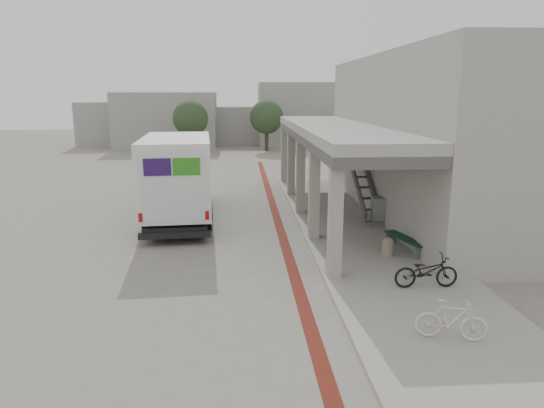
{
  "coord_description": "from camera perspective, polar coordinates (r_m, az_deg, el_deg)",
  "views": [
    {
      "loc": [
        -0.58,
        -16.68,
        5.33
      ],
      "look_at": [
        0.51,
        -0.32,
        1.6
      ],
      "focal_mm": 32.0,
      "sensor_mm": 36.0,
      "label": 1
    }
  ],
  "objects": [
    {
      "name": "fedex_truck",
      "position": [
        21.37,
        -10.93,
        3.43
      ],
      "size": [
        3.22,
        8.67,
        3.63
      ],
      "rotation": [
        0.0,
        0.0,
        0.07
      ],
      "color": "black",
      "rests_on": "ground"
    },
    {
      "name": "transit_building",
      "position": [
        22.52,
        15.56,
        7.43
      ],
      "size": [
        7.6,
        17.0,
        7.0
      ],
      "color": "gray",
      "rests_on": "ground"
    },
    {
      "name": "bicycle_black",
      "position": [
        14.06,
        17.68,
        -7.56
      ],
      "size": [
        1.76,
        0.62,
        0.93
      ],
      "primitive_type": "imported",
      "rotation": [
        0.0,
        0.0,
        1.57
      ],
      "color": "black",
      "rests_on": "sidewalk"
    },
    {
      "name": "bike_lane_stripe",
      "position": [
        19.49,
        0.99,
        -3.05
      ],
      "size": [
        0.35,
        40.0,
        0.01
      ],
      "primitive_type": "cube",
      "color": "#591B11",
      "rests_on": "ground"
    },
    {
      "name": "bicycle_cream",
      "position": [
        11.4,
        20.36,
        -12.67
      ],
      "size": [
        1.58,
        0.85,
        0.92
      ],
      "primitive_type": "imported",
      "rotation": [
        0.0,
        0.0,
        1.28
      ],
      "color": "beige",
      "rests_on": "sidewalk"
    },
    {
      "name": "bollard_near",
      "position": [
        14.55,
        7.1,
        -7.03
      ],
      "size": [
        0.4,
        0.4,
        0.59
      ],
      "color": "gray",
      "rests_on": "sidewalk"
    },
    {
      "name": "bollard_far",
      "position": [
        16.55,
        13.46,
        -4.83
      ],
      "size": [
        0.39,
        0.39,
        0.59
      ],
      "color": "gray",
      "rests_on": "sidewalk"
    },
    {
      "name": "tree_mid",
      "position": [
        46.8,
        -0.65,
        10.17
      ],
      "size": [
        3.2,
        3.2,
        4.8
      ],
      "color": "#38281C",
      "rests_on": "ground"
    },
    {
      "name": "tree_left",
      "position": [
        44.95,
        -9.58,
        9.89
      ],
      "size": [
        3.2,
        3.2,
        4.8
      ],
      "color": "#38281C",
      "rests_on": "ground"
    },
    {
      "name": "bench",
      "position": [
        17.05,
        15.36,
        -4.27
      ],
      "size": [
        0.95,
        2.04,
        0.47
      ],
      "rotation": [
        0.0,
        0.0,
        0.27
      ],
      "color": "gray",
      "rests_on": "sidewalk"
    },
    {
      "name": "sidewalk",
      "position": [
        18.08,
        11.08,
        -4.38
      ],
      "size": [
        4.4,
        28.0,
        0.12
      ],
      "primitive_type": "cube",
      "color": "gray",
      "rests_on": "ground"
    },
    {
      "name": "distant_backdrop",
      "position": [
        52.68,
        -6.35,
        9.87
      ],
      "size": [
        28.0,
        10.0,
        6.5
      ],
      "color": "gray",
      "rests_on": "ground"
    },
    {
      "name": "utility_cabinet",
      "position": [
        20.17,
        12.37,
        -0.81
      ],
      "size": [
        0.57,
        0.72,
        1.13
      ],
      "primitive_type": "cube",
      "rotation": [
        0.0,
        0.0,
        -0.09
      ],
      "color": "gray",
      "rests_on": "sidewalk"
    },
    {
      "name": "ground",
      "position": [
        17.52,
        -1.73,
        -4.9
      ],
      "size": [
        120.0,
        120.0,
        0.0
      ],
      "primitive_type": "plane",
      "color": "slate",
      "rests_on": "ground"
    },
    {
      "name": "tree_right",
      "position": [
        46.94,
        9.37,
        10.01
      ],
      "size": [
        3.2,
        3.2,
        4.8
      ],
      "color": "#38281C",
      "rests_on": "ground"
    }
  ]
}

